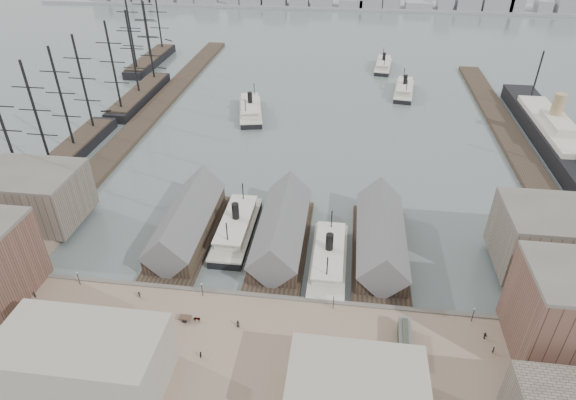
# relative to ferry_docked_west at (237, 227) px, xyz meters

# --- Properties ---
(ground) EXTENTS (900.00, 900.00, 0.00)m
(ground) POSITION_rel_ferry_docked_west_xyz_m (13.00, -19.76, -2.54)
(ground) COLOR #505D5C
(ground) RESTS_ON ground
(quay) EXTENTS (180.00, 30.00, 2.00)m
(quay) POSITION_rel_ferry_docked_west_xyz_m (13.00, -39.76, -1.54)
(quay) COLOR #826B57
(quay) RESTS_ON ground
(seawall) EXTENTS (180.00, 1.20, 2.30)m
(seawall) POSITION_rel_ferry_docked_west_xyz_m (13.00, -24.96, -1.39)
(seawall) COLOR #59544C
(seawall) RESTS_ON ground
(west_wharf) EXTENTS (10.00, 220.00, 1.60)m
(west_wharf) POSITION_rel_ferry_docked_west_xyz_m (-55.00, 80.24, -1.74)
(west_wharf) COLOR #2D231C
(west_wharf) RESTS_ON ground
(east_wharf) EXTENTS (10.00, 180.00, 1.60)m
(east_wharf) POSITION_rel_ferry_docked_west_xyz_m (91.00, 70.24, -1.74)
(east_wharf) COLOR #2D231C
(east_wharf) RESTS_ON ground
(ferry_shed_west) EXTENTS (14.00, 42.00, 12.60)m
(ferry_shed_west) POSITION_rel_ferry_docked_west_xyz_m (-13.00, -2.89, 2.10)
(ferry_shed_west) COLOR #2D231C
(ferry_shed_west) RESTS_ON ground
(ferry_shed_center) EXTENTS (14.00, 42.00, 12.60)m
(ferry_shed_center) POSITION_rel_ferry_docked_west_xyz_m (13.00, -2.89, 2.10)
(ferry_shed_center) COLOR #2D231C
(ferry_shed_center) RESTS_ON ground
(ferry_shed_east) EXTENTS (14.00, 42.00, 12.60)m
(ferry_shed_east) POSITION_rel_ferry_docked_west_xyz_m (39.00, -2.89, 2.10)
(ferry_shed_east) COLOR #2D231C
(ferry_shed_east) RESTS_ON ground
(warehouse_west_back) EXTENTS (26.00, 20.00, 14.00)m
(warehouse_west_back) POSITION_rel_ferry_docked_west_xyz_m (-57.00, -1.76, 6.46)
(warehouse_west_back) COLOR #60564C
(warehouse_west_back) RESTS_ON west_land
(warehouse_east_back) EXTENTS (28.00, 20.00, 15.00)m
(warehouse_east_back) POSITION_rel_ferry_docked_west_xyz_m (81.00, -4.76, 6.96)
(warehouse_east_back) COLOR #60564C
(warehouse_east_back) RESTS_ON east_land
(street_bldg_center) EXTENTS (24.00, 16.00, 10.00)m
(street_bldg_center) POSITION_rel_ferry_docked_west_xyz_m (33.00, -51.76, 4.46)
(street_bldg_center) COLOR gray
(street_bldg_center) RESTS_ON quay
(street_bldg_west) EXTENTS (30.00, 16.00, 12.00)m
(street_bldg_west) POSITION_rel_ferry_docked_west_xyz_m (-17.00, -51.76, 5.46)
(street_bldg_west) COLOR gray
(street_bldg_west) RESTS_ON quay
(lamp_post_far_w) EXTENTS (0.44, 0.44, 3.92)m
(lamp_post_far_w) POSITION_rel_ferry_docked_west_xyz_m (-32.00, -26.76, 2.17)
(lamp_post_far_w) COLOR black
(lamp_post_far_w) RESTS_ON quay
(lamp_post_near_w) EXTENTS (0.44, 0.44, 3.92)m
(lamp_post_near_w) POSITION_rel_ferry_docked_west_xyz_m (-2.00, -26.76, 2.17)
(lamp_post_near_w) COLOR black
(lamp_post_near_w) RESTS_ON quay
(lamp_post_near_e) EXTENTS (0.44, 0.44, 3.92)m
(lamp_post_near_e) POSITION_rel_ferry_docked_west_xyz_m (28.00, -26.76, 2.17)
(lamp_post_near_e) COLOR black
(lamp_post_near_e) RESTS_ON quay
(lamp_post_far_e) EXTENTS (0.44, 0.44, 3.92)m
(lamp_post_far_e) POSITION_rel_ferry_docked_west_xyz_m (58.00, -26.76, 2.17)
(lamp_post_far_e) COLOR black
(lamp_post_far_e) RESTS_ON quay
(far_shore) EXTENTS (500.00, 40.00, 15.72)m
(far_shore) POSITION_rel_ferry_docked_west_xyz_m (10.93, 314.38, 1.37)
(far_shore) COLOR gray
(far_shore) RESTS_ON ground
(ferry_docked_west) EXTENTS (9.10, 30.34, 10.84)m
(ferry_docked_west) POSITION_rel_ferry_docked_west_xyz_m (0.00, 0.00, 0.00)
(ferry_docked_west) COLOR black
(ferry_docked_west) RESTS_ON ground
(ferry_docked_east) EXTENTS (8.87, 29.57, 10.56)m
(ferry_docked_east) POSITION_rel_ferry_docked_west_xyz_m (26.00, -10.00, -0.06)
(ferry_docked_east) COLOR black
(ferry_docked_east) RESTS_ON ground
(ferry_open_near) EXTENTS (15.28, 31.38, 10.77)m
(ferry_open_near) POSITION_rel_ferry_docked_west_xyz_m (-12.71, 83.99, -0.02)
(ferry_open_near) COLOR black
(ferry_open_near) RESTS_ON ground
(ferry_open_mid) EXTENTS (11.50, 28.11, 9.75)m
(ferry_open_mid) POSITION_rel_ferry_docked_west_xyz_m (53.92, 117.97, -0.25)
(ferry_open_mid) COLOR black
(ferry_open_mid) RESTS_ON ground
(ferry_open_far) EXTENTS (10.45, 26.65, 9.28)m
(ferry_open_far) POSITION_rel_ferry_docked_west_xyz_m (45.57, 155.13, -0.36)
(ferry_open_far) COLOR black
(ferry_open_far) RESTS_ON ground
(sailing_ship_near) EXTENTS (9.45, 65.09, 38.84)m
(sailing_ship_near) POSITION_rel_ferry_docked_west_xyz_m (-68.79, 32.77, 0.31)
(sailing_ship_near) COLOR black
(sailing_ship_near) RESTS_ON ground
(sailing_ship_mid) EXTENTS (9.52, 55.01, 39.14)m
(sailing_ship_mid) POSITION_rel_ferry_docked_west_xyz_m (-66.25, 94.82, 0.26)
(sailing_ship_mid) COLOR black
(sailing_ship_mid) RESTS_ON ground
(sailing_ship_far) EXTENTS (9.72, 54.00, 39.96)m
(sailing_ship_far) POSITION_rel_ferry_docked_west_xyz_m (-80.93, 147.07, 0.35)
(sailing_ship_far) COLOR black
(sailing_ship_far) RESTS_ON ground
(ocean_steamer) EXTENTS (12.82, 93.68, 18.74)m
(ocean_steamer) POSITION_rel_ferry_docked_west_xyz_m (105.00, 73.79, 1.49)
(ocean_steamer) COLOR black
(ocean_steamer) RESTS_ON ground
(tram) EXTENTS (2.90, 9.68, 3.41)m
(tram) POSITION_rel_ferry_docked_west_xyz_m (42.86, -35.21, 1.21)
(tram) COLOR black
(tram) RESTS_ON quay
(horse_cart_left) EXTENTS (4.39, 3.87, 1.44)m
(horse_cart_left) POSITION_rel_ferry_docked_west_xyz_m (-21.67, -35.52, 0.22)
(horse_cart_left) COLOR black
(horse_cart_left) RESTS_ON quay
(horse_cart_center) EXTENTS (4.75, 1.51, 1.43)m
(horse_cart_center) POSITION_rel_ferry_docked_west_xyz_m (-2.05, -34.60, 0.22)
(horse_cart_center) COLOR black
(horse_cart_center) RESTS_ON quay
(horse_cart_right) EXTENTS (4.85, 2.67, 1.66)m
(horse_cart_right) POSITION_rel_ferry_docked_west_xyz_m (37.96, -40.36, 0.29)
(horse_cart_right) COLOR black
(horse_cart_right) RESTS_ON quay
(pedestrian_0) EXTENTS (0.73, 0.58, 1.81)m
(pedestrian_0) POSITION_rel_ferry_docked_west_xyz_m (-40.06, -32.22, 0.37)
(pedestrian_0) COLOR black
(pedestrian_0) RESTS_ON quay
(pedestrian_1) EXTENTS (0.79, 0.93, 1.70)m
(pedestrian_1) POSITION_rel_ferry_docked_west_xyz_m (-19.11, -43.51, 0.31)
(pedestrian_1) COLOR black
(pedestrian_1) RESTS_ON quay
(pedestrian_2) EXTENTS (1.16, 1.17, 1.62)m
(pedestrian_2) POSITION_rel_ferry_docked_west_xyz_m (-16.32, -29.06, 0.27)
(pedestrian_2) COLOR black
(pedestrian_2) RESTS_ON quay
(pedestrian_3) EXTENTS (0.49, 0.98, 1.60)m
(pedestrian_3) POSITION_rel_ferry_docked_west_xyz_m (2.40, -43.65, 0.26)
(pedestrian_3) COLOR black
(pedestrian_3) RESTS_ON quay
(pedestrian_4) EXTENTS (0.91, 0.62, 1.80)m
(pedestrian_4) POSITION_rel_ferry_docked_west_xyz_m (8.07, -34.82, 0.36)
(pedestrian_4) COLOR black
(pedestrian_4) RESTS_ON quay
(pedestrian_5) EXTENTS (0.73, 0.76, 1.69)m
(pedestrian_5) POSITION_rel_ferry_docked_west_xyz_m (28.30, -43.31, 0.30)
(pedestrian_5) COLOR black
(pedestrian_5) RESTS_ON quay
(pedestrian_6) EXTENTS (0.89, 0.70, 1.83)m
(pedestrian_6) POSITION_rel_ferry_docked_west_xyz_m (42.93, -31.08, 0.37)
(pedestrian_6) COLOR black
(pedestrian_6) RESTS_ON quay
(pedestrian_7) EXTENTS (1.22, 0.88, 1.69)m
(pedestrian_7) POSITION_rel_ferry_docked_west_xyz_m (44.23, -41.15, 0.31)
(pedestrian_7) COLOR black
(pedestrian_7) RESTS_ON quay
(pedestrian_8) EXTENTS (1.02, 1.10, 1.81)m
(pedestrian_8) POSITION_rel_ferry_docked_west_xyz_m (59.77, -31.41, 0.37)
(pedestrian_8) COLOR black
(pedestrian_8) RESTS_ON quay
(pedestrian_9) EXTENTS (0.84, 0.95, 1.63)m
(pedestrian_9) POSITION_rel_ferry_docked_west_xyz_m (70.69, -38.75, 0.28)
(pedestrian_9) COLOR black
(pedestrian_9) RESTS_ON quay
(pedestrian_10) EXTENTS (0.69, 0.74, 1.65)m
(pedestrian_10) POSITION_rel_ferry_docked_west_xyz_m (60.68, -34.97, 0.29)
(pedestrian_10) COLOR black
(pedestrian_10) RESTS_ON quay
(pedestrian_11) EXTENTS (0.82, 0.65, 1.61)m
(pedestrian_11) POSITION_rel_ferry_docked_west_xyz_m (-30.90, -39.41, 0.27)
(pedestrian_11) COLOR black
(pedestrian_11) RESTS_ON quay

